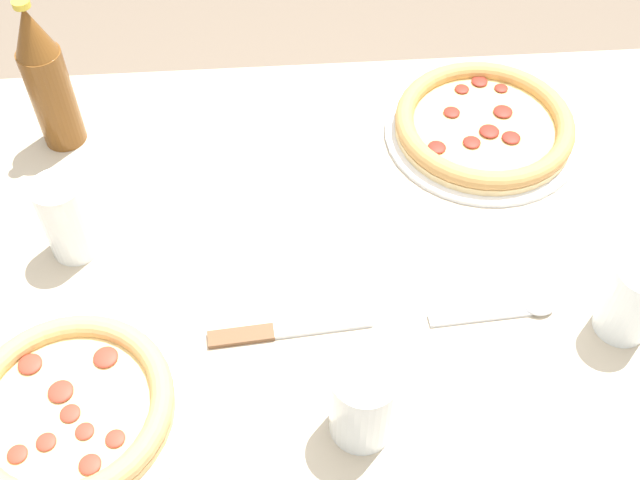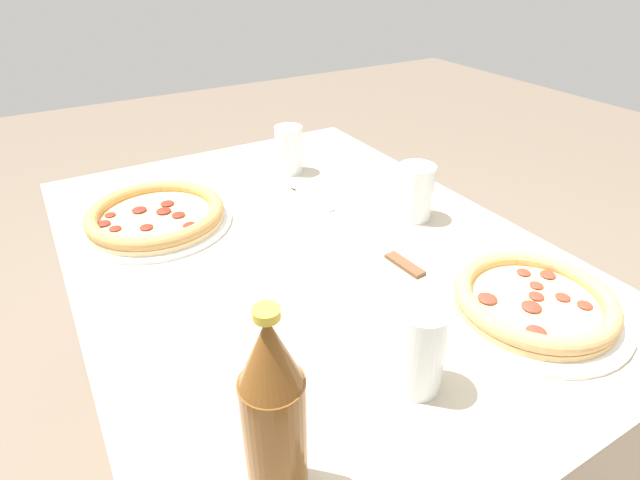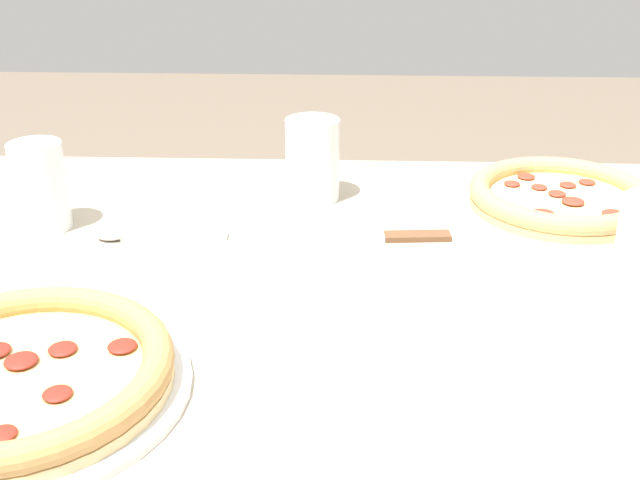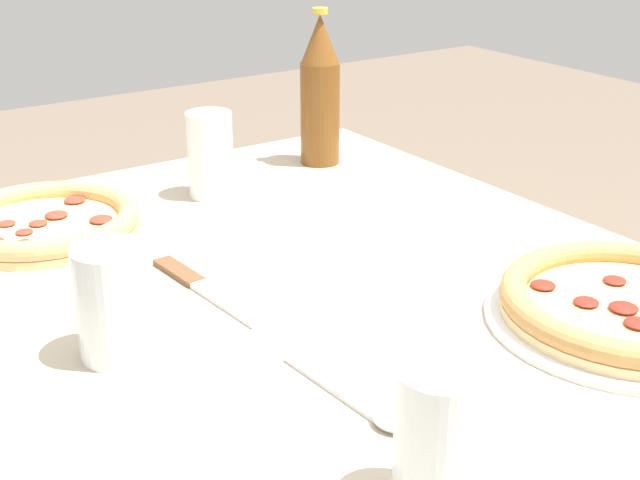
{
  "view_description": "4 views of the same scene",
  "coord_description": "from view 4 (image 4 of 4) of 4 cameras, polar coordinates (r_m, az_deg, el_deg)",
  "views": [
    {
      "loc": [
        -0.1,
        -0.73,
        1.66
      ],
      "look_at": [
        -0.05,
        -0.02,
        0.78
      ],
      "focal_mm": 45.0,
      "sensor_mm": 36.0,
      "label": 1
    },
    {
      "loc": [
        -0.78,
        0.42,
        1.27
      ],
      "look_at": [
        -0.09,
        0.02,
        0.78
      ],
      "focal_mm": 28.0,
      "sensor_mm": 36.0,
      "label": 2
    },
    {
      "loc": [
        -0.07,
        0.88,
        1.19
      ],
      "look_at": [
        -0.04,
        -0.02,
        0.76
      ],
      "focal_mm": 45.0,
      "sensor_mm": 36.0,
      "label": 3
    },
    {
      "loc": [
        0.81,
        -0.57,
        1.2
      ],
      "look_at": [
        -0.07,
        0.03,
        0.76
      ],
      "focal_mm": 50.0,
      "sensor_mm": 36.0,
      "label": 4
    }
  ],
  "objects": [
    {
      "name": "spoon",
      "position": [
        0.88,
        2.76,
        -10.36
      ],
      "size": [
        0.18,
        0.04,
        0.01
      ],
      "color": "silver",
      "rests_on": "table"
    },
    {
      "name": "pizza_veggie",
      "position": [
        1.32,
        -17.25,
        0.95
      ],
      "size": [
        0.32,
        0.32,
        0.04
      ],
      "color": "white",
      "rests_on": "table"
    },
    {
      "name": "beer_bottle",
      "position": [
        1.57,
        0.0,
        9.48
      ],
      "size": [
        0.07,
        0.07,
        0.27
      ],
      "color": "brown",
      "rests_on": "table"
    },
    {
      "name": "glass_orange_juice",
      "position": [
        0.97,
        -12.97,
        -4.3
      ],
      "size": [
        0.08,
        0.08,
        0.13
      ],
      "color": "white",
      "rests_on": "table"
    },
    {
      "name": "knife",
      "position": [
        1.13,
        -7.56,
        -2.99
      ],
      "size": [
        0.23,
        0.04,
        0.01
      ],
      "color": "brown",
      "rests_on": "table"
    },
    {
      "name": "glass_lemonade",
      "position": [
        0.74,
        7.61,
        -12.6
      ],
      "size": [
        0.07,
        0.07,
        0.13
      ],
      "color": "white",
      "rests_on": "table"
    },
    {
      "name": "pizza_salami",
      "position": [
        1.09,
        19.26,
        -4.0
      ],
      "size": [
        0.33,
        0.33,
        0.04
      ],
      "color": "silver",
      "rests_on": "table"
    },
    {
      "name": "glass_red_wine",
      "position": [
        1.43,
        -7.03,
        5.3
      ],
      "size": [
        0.07,
        0.07,
        0.14
      ],
      "color": "white",
      "rests_on": "table"
    }
  ]
}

